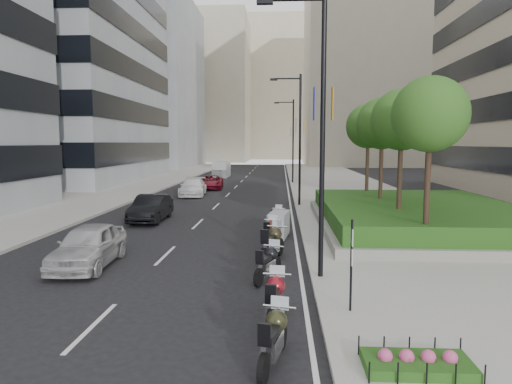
# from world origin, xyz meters

# --- Properties ---
(ground) EXTENTS (160.00, 160.00, 0.00)m
(ground) POSITION_xyz_m (0.00, 0.00, 0.00)
(ground) COLOR black
(ground) RESTS_ON ground
(sidewalk_right) EXTENTS (10.00, 100.00, 0.15)m
(sidewalk_right) POSITION_xyz_m (9.00, 30.00, 0.07)
(sidewalk_right) COLOR #9E9B93
(sidewalk_right) RESTS_ON ground
(sidewalk_left) EXTENTS (8.00, 100.00, 0.15)m
(sidewalk_left) POSITION_xyz_m (-12.00, 30.00, 0.07)
(sidewalk_left) COLOR #9E9B93
(sidewalk_left) RESTS_ON ground
(lane_edge) EXTENTS (0.12, 100.00, 0.01)m
(lane_edge) POSITION_xyz_m (3.70, 30.00, 0.01)
(lane_edge) COLOR silver
(lane_edge) RESTS_ON ground
(lane_centre) EXTENTS (0.12, 100.00, 0.01)m
(lane_centre) POSITION_xyz_m (-1.50, 30.00, 0.01)
(lane_centre) COLOR silver
(lane_centre) RESTS_ON ground
(building_grey_mid) EXTENTS (22.00, 26.00, 40.00)m
(building_grey_mid) POSITION_xyz_m (-24.00, 38.00, 20.00)
(building_grey_mid) COLOR gray
(building_grey_mid) RESTS_ON ground
(building_grey_far) EXTENTS (22.00, 26.00, 30.00)m
(building_grey_far) POSITION_xyz_m (-24.00, 70.00, 15.00)
(building_grey_far) COLOR gray
(building_grey_far) RESTS_ON ground
(building_cream_right) EXTENTS (28.00, 24.00, 36.00)m
(building_cream_right) POSITION_xyz_m (22.00, 80.00, 18.00)
(building_cream_right) COLOR #B7AD93
(building_cream_right) RESTS_ON ground
(building_cream_left) EXTENTS (26.00, 24.00, 34.00)m
(building_cream_left) POSITION_xyz_m (-18.00, 100.00, 17.00)
(building_cream_left) COLOR #B7AD93
(building_cream_left) RESTS_ON ground
(building_cream_centre) EXTENTS (30.00, 24.00, 38.00)m
(building_cream_centre) POSITION_xyz_m (2.00, 120.00, 19.00)
(building_cream_centre) COLOR #B7AD93
(building_cream_centre) RESTS_ON ground
(planter) EXTENTS (10.00, 14.00, 0.40)m
(planter) POSITION_xyz_m (10.00, 10.00, 0.35)
(planter) COLOR gray
(planter) RESTS_ON sidewalk_right
(hedge) EXTENTS (9.40, 13.40, 0.80)m
(hedge) POSITION_xyz_m (10.00, 10.00, 0.95)
(hedge) COLOR #284F16
(hedge) RESTS_ON planter
(flower_bed) EXTENTS (2.00, 1.00, 0.20)m
(flower_bed) POSITION_xyz_m (5.60, -5.00, 0.25)
(flower_bed) COLOR #284F16
(flower_bed) RESTS_ON sidewalk_right
(tree_0) EXTENTS (2.80, 2.80, 6.30)m
(tree_0) POSITION_xyz_m (8.50, 4.00, 5.42)
(tree_0) COLOR #332319
(tree_0) RESTS_ON planter
(tree_1) EXTENTS (2.80, 2.80, 6.30)m
(tree_1) POSITION_xyz_m (8.50, 8.00, 5.42)
(tree_1) COLOR #332319
(tree_1) RESTS_ON planter
(tree_2) EXTENTS (2.80, 2.80, 6.30)m
(tree_2) POSITION_xyz_m (8.50, 12.00, 5.42)
(tree_2) COLOR #332319
(tree_2) RESTS_ON planter
(tree_3) EXTENTS (2.80, 2.80, 6.30)m
(tree_3) POSITION_xyz_m (8.50, 16.00, 5.42)
(tree_3) COLOR #332319
(tree_3) RESTS_ON planter
(lamp_post_0) EXTENTS (2.34, 0.45, 9.00)m
(lamp_post_0) POSITION_xyz_m (4.14, 1.00, 5.07)
(lamp_post_0) COLOR black
(lamp_post_0) RESTS_ON ground
(lamp_post_1) EXTENTS (2.34, 0.45, 9.00)m
(lamp_post_1) POSITION_xyz_m (4.14, 18.00, 5.07)
(lamp_post_1) COLOR black
(lamp_post_1) RESTS_ON ground
(lamp_post_2) EXTENTS (2.34, 0.45, 9.00)m
(lamp_post_2) POSITION_xyz_m (4.14, 36.00, 5.07)
(lamp_post_2) COLOR black
(lamp_post_2) RESTS_ON ground
(parking_sign) EXTENTS (0.06, 0.32, 2.50)m
(parking_sign) POSITION_xyz_m (4.80, -2.00, 1.46)
(parking_sign) COLOR black
(parking_sign) RESTS_ON ground
(motorcycle_0) EXTENTS (0.75, 2.07, 1.04)m
(motorcycle_0) POSITION_xyz_m (2.89, -4.64, 0.56)
(motorcycle_0) COLOR black
(motorcycle_0) RESTS_ON ground
(motorcycle_1) EXTENTS (0.73, 2.18, 1.08)m
(motorcycle_1) POSITION_xyz_m (2.88, -2.46, 0.58)
(motorcycle_1) COLOR black
(motorcycle_1) RESTS_ON ground
(motorcycle_2) EXTENTS (0.94, 2.00, 1.04)m
(motorcycle_2) POSITION_xyz_m (2.63, 0.99, 0.56)
(motorcycle_2) COLOR black
(motorcycle_2) RESTS_ON ground
(motorcycle_3) EXTENTS (1.04, 2.39, 1.23)m
(motorcycle_3) POSITION_xyz_m (2.72, 3.43, 0.66)
(motorcycle_3) COLOR black
(motorcycle_3) RESTS_ON ground
(motorcycle_4) EXTENTS (0.74, 2.21, 1.11)m
(motorcycle_4) POSITION_xyz_m (2.59, 5.68, 0.59)
(motorcycle_4) COLOR black
(motorcycle_4) RESTS_ON ground
(motorcycle_5) EXTENTS (1.06, 2.04, 1.18)m
(motorcycle_5) POSITION_xyz_m (2.92, 7.72, 0.59)
(motorcycle_5) COLOR black
(motorcycle_5) RESTS_ON ground
(motorcycle_6) EXTENTS (0.73, 2.02, 1.02)m
(motorcycle_6) POSITION_xyz_m (2.81, 9.77, 0.54)
(motorcycle_6) COLOR black
(motorcycle_6) RESTS_ON ground
(car_a) EXTENTS (1.99, 4.51, 1.51)m
(car_a) POSITION_xyz_m (-3.83, 2.30, 0.76)
(car_a) COLOR #BBBABC
(car_a) RESTS_ON ground
(car_b) EXTENTS (1.61, 4.50, 1.48)m
(car_b) POSITION_xyz_m (-4.29, 11.75, 0.74)
(car_b) COLOR black
(car_b) RESTS_ON ground
(car_c) EXTENTS (2.43, 5.11, 1.44)m
(car_c) POSITION_xyz_m (-4.32, 24.19, 0.72)
(car_c) COLOR white
(car_c) RESTS_ON ground
(car_d) EXTENTS (2.53, 4.87, 1.31)m
(car_d) POSITION_xyz_m (-3.67, 29.91, 0.65)
(car_d) COLOR maroon
(car_d) RESTS_ON ground
(delivery_van) EXTENTS (1.83, 4.80, 2.02)m
(delivery_van) POSITION_xyz_m (-4.66, 45.06, 0.94)
(delivery_van) COLOR silver
(delivery_van) RESTS_ON ground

